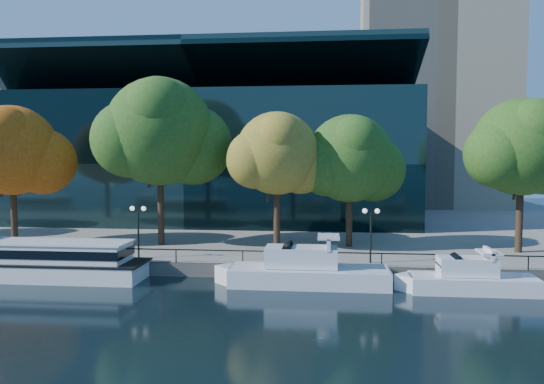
# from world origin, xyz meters

# --- Properties ---
(ground) EXTENTS (160.00, 160.00, 0.00)m
(ground) POSITION_xyz_m (0.00, 0.00, 0.00)
(ground) COLOR black
(ground) RESTS_ON ground
(promenade) EXTENTS (90.00, 67.08, 1.00)m
(promenade) POSITION_xyz_m (0.00, 36.38, 0.50)
(promenade) COLOR slate
(promenade) RESTS_ON ground
(railing) EXTENTS (88.20, 0.08, 0.99)m
(railing) POSITION_xyz_m (0.00, 3.25, 1.94)
(railing) COLOR black
(railing) RESTS_ON promenade
(convention_building) EXTENTS (50.00, 24.57, 21.43)m
(convention_building) POSITION_xyz_m (-4.00, 31.79, 8.51)
(convention_building) COLOR black
(convention_building) RESTS_ON ground
(office_tower) EXTENTS (22.50, 22.50, 65.90)m
(office_tower) POSITION_xyz_m (28.00, 55.00, 33.02)
(office_tower) COLOR gray
(office_tower) RESTS_ON ground
(tour_boat) EXTENTS (17.42, 3.89, 3.31)m
(tour_boat) POSITION_xyz_m (-10.19, 1.32, 1.41)
(tour_boat) COLOR white
(tour_boat) RESTS_ON ground
(cruiser_near) EXTENTS (12.05, 3.10, 3.49)m
(cruiser_near) POSITION_xyz_m (9.44, 1.16, 1.08)
(cruiser_near) COLOR white
(cruiser_near) RESTS_ON ground
(cruiser_far) EXTENTS (9.02, 2.50, 2.95)m
(cruiser_far) POSITION_xyz_m (20.18, 0.48, 0.94)
(cruiser_far) COLOR white
(cruiser_far) RESTS_ON ground
(tree_1) EXTENTS (9.95, 8.16, 12.33)m
(tree_1) POSITION_xyz_m (-16.55, 9.77, 9.17)
(tree_1) COLOR black
(tree_1) RESTS_ON promenade
(tree_2) EXTENTS (11.84, 9.71, 14.72)m
(tree_2) POSITION_xyz_m (-3.29, 10.61, 10.78)
(tree_2) COLOR black
(tree_2) RESTS_ON promenade
(tree_3) EXTENTS (8.66, 7.10, 11.55)m
(tree_3) POSITION_xyz_m (7.07, 9.35, 8.93)
(tree_3) COLOR black
(tree_3) RESTS_ON promenade
(tree_4) EXTENTS (9.49, 7.78, 11.43)m
(tree_4) POSITION_xyz_m (13.18, 11.46, 8.47)
(tree_4) COLOR black
(tree_4) RESTS_ON promenade
(tree_5) EXTENTS (9.85, 8.08, 12.53)m
(tree_5) POSITION_xyz_m (26.88, 10.09, 9.42)
(tree_5) COLOR black
(tree_5) RESTS_ON promenade
(lamp_1) EXTENTS (1.26, 0.36, 4.03)m
(lamp_1) POSITION_xyz_m (-3.31, 4.50, 3.98)
(lamp_1) COLOR black
(lamp_1) RESTS_ON promenade
(lamp_2) EXTENTS (1.26, 0.36, 4.03)m
(lamp_2) POSITION_xyz_m (14.31, 4.50, 3.98)
(lamp_2) COLOR black
(lamp_2) RESTS_ON promenade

